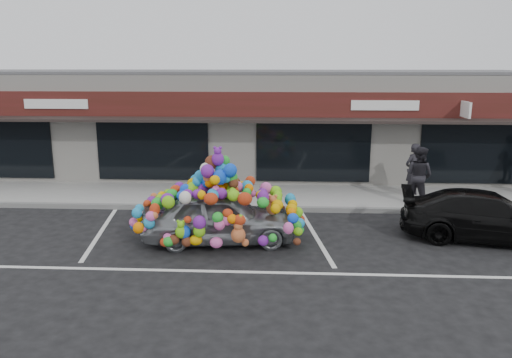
# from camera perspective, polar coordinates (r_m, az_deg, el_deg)

# --- Properties ---
(ground) EXTENTS (90.00, 90.00, 0.00)m
(ground) POSITION_cam_1_polar(r_m,az_deg,el_deg) (13.75, -4.93, -6.60)
(ground) COLOR black
(ground) RESTS_ON ground
(shop_building) EXTENTS (24.00, 7.20, 4.31)m
(shop_building) POSITION_cam_1_polar(r_m,az_deg,el_deg) (21.47, -1.95, 6.55)
(shop_building) COLOR white
(shop_building) RESTS_ON ground
(sidewalk) EXTENTS (26.00, 3.00, 0.15)m
(sidewalk) POSITION_cam_1_polar(r_m,az_deg,el_deg) (17.52, -3.15, -1.95)
(sidewalk) COLOR gray
(sidewalk) RESTS_ON ground
(kerb) EXTENTS (26.00, 0.18, 0.16)m
(kerb) POSITION_cam_1_polar(r_m,az_deg,el_deg) (16.08, -3.72, -3.34)
(kerb) COLOR slate
(kerb) RESTS_ON ground
(parking_stripe_left) EXTENTS (0.73, 4.37, 0.01)m
(parking_stripe_left) POSITION_cam_1_polar(r_m,az_deg,el_deg) (14.71, -17.33, -5.82)
(parking_stripe_left) COLOR silver
(parking_stripe_left) RESTS_ON ground
(parking_stripe_mid) EXTENTS (0.73, 4.37, 0.01)m
(parking_stripe_mid) POSITION_cam_1_polar(r_m,az_deg,el_deg) (13.84, 6.82, -6.49)
(parking_stripe_mid) COLOR silver
(parking_stripe_mid) RESTS_ON ground
(lane_line) EXTENTS (14.00, 0.12, 0.01)m
(lane_line) POSITION_cam_1_polar(r_m,az_deg,el_deg) (11.49, 3.56, -10.66)
(lane_line) COLOR silver
(lane_line) RESTS_ON ground
(toy_car) EXTENTS (2.93, 4.48, 2.51)m
(toy_car) POSITION_cam_1_polar(r_m,az_deg,el_deg) (13.12, -4.18, -3.65)
(toy_car) COLOR #91969B
(toy_car) RESTS_ON ground
(black_sedan) EXTENTS (2.62, 4.72, 1.30)m
(black_sedan) POSITION_cam_1_polar(r_m,az_deg,el_deg) (14.66, 24.92, -3.90)
(black_sedan) COLOR black
(black_sedan) RESTS_ON ground
(pedestrian_a) EXTENTS (0.79, 0.74, 1.81)m
(pedestrian_a) POSITION_cam_1_polar(r_m,az_deg,el_deg) (17.94, 17.48, 1.03)
(pedestrian_a) COLOR #232329
(pedestrian_a) RESTS_ON sidewalk
(pedestrian_b) EXTENTS (1.16, 1.15, 1.89)m
(pedestrian_b) POSITION_cam_1_polar(r_m,az_deg,el_deg) (16.89, 18.12, 0.39)
(pedestrian_b) COLOR black
(pedestrian_b) RESTS_ON sidewalk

